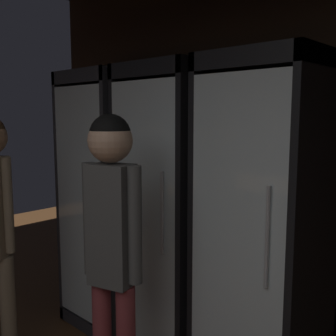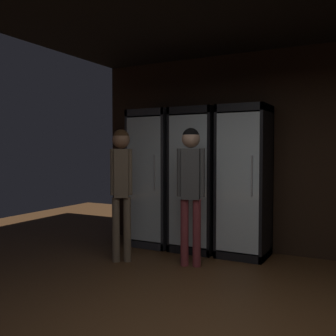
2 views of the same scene
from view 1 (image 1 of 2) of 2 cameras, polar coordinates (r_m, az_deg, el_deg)
name	(u,v)px [view 1 (image 1 of 2)]	position (r m, az deg, el deg)	size (l,w,h in m)	color
cooler_far_left	(115,202)	(3.29, -7.58, -4.81)	(0.64, 0.64, 2.02)	#2B2B30
cooler_left	(179,217)	(2.80, 1.55, -7.02)	(0.64, 0.64, 2.02)	black
cooler_center	(268,238)	(2.41, 14.15, -9.65)	(0.64, 0.64, 2.02)	black
shopper_far	(112,235)	(2.07, -8.02, -9.43)	(0.33, 0.22, 1.70)	brown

